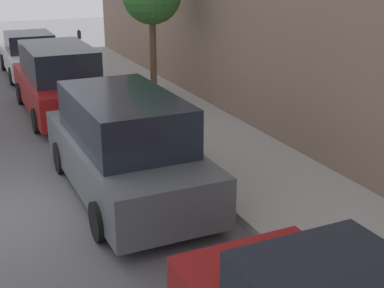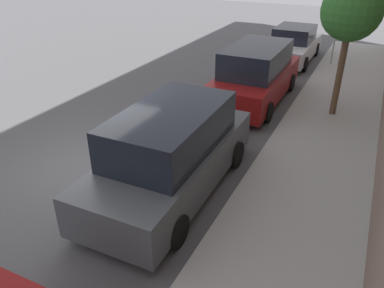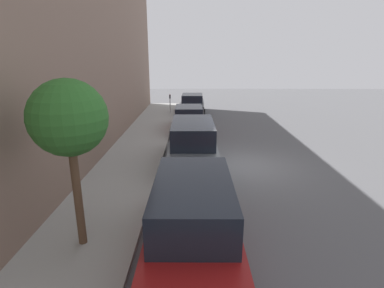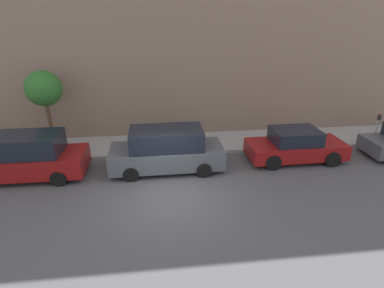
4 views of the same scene
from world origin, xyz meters
TOP-DOWN VIEW (x-y plane):
  - ground_plane at (0.00, 0.00)m, footprint 60.00×60.00m
  - sidewalk at (4.83, 0.00)m, footprint 2.67×32.00m
  - parked_sedan_nearest at (2.24, -11.77)m, footprint 1.92×4.52m
  - parked_sedan_second at (2.42, -5.97)m, footprint 1.92×4.53m
  - parked_minivan_third at (2.17, 0.04)m, footprint 2.02×4.92m
  - parked_minivan_fourth at (2.14, 5.95)m, footprint 2.02×4.90m
  - parking_meter_near at (3.95, -11.16)m, footprint 0.11×0.15m
  - street_tree at (4.79, 5.62)m, footprint 1.66×1.66m

SIDE VIEW (x-z plane):
  - ground_plane at x=0.00m, z-range 0.00..0.00m
  - sidewalk at x=4.83m, z-range 0.00..0.15m
  - parked_sedan_second at x=2.42m, z-range -0.05..1.49m
  - parked_sedan_nearest at x=2.24m, z-range -0.04..1.50m
  - parked_minivan_third at x=2.17m, z-range -0.03..1.87m
  - parked_minivan_fourth at x=2.14m, z-range -0.03..1.87m
  - parking_meter_near at x=3.95m, z-range 0.32..1.78m
  - street_tree at x=4.79m, z-range 1.22..5.11m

